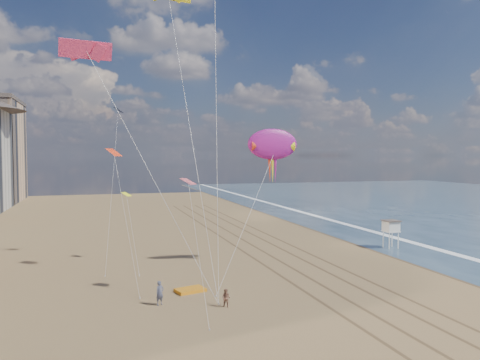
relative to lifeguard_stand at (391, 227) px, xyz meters
name	(u,v)px	position (x,y,z in m)	size (l,w,h in m)	color
wet_sand	(359,236)	(1.00, 9.30, -2.81)	(260.00, 260.00, 0.00)	#42301E
foam	(383,234)	(5.20, 9.30, -2.81)	(260.00, 260.00, 0.00)	white
tracks	(283,256)	(-15.45, -0.70, -2.80)	(7.68, 120.00, 0.01)	brown
lifeguard_stand	(391,227)	(0.00, 0.00, 0.00)	(2.02, 2.02, 3.65)	silver
grounded_kite	(190,290)	(-28.97, -11.77, -2.67)	(2.52, 1.61, 0.29)	orange
show_kite	(273,145)	(-18.14, -3.91, 10.50)	(7.07, 5.60, 18.21)	#95177C
kite_flyer_a	(160,293)	(-32.03, -14.70, -1.83)	(0.72, 0.47, 1.97)	#4F5266
kite_flyer_b	(226,298)	(-27.05, -16.86, -2.07)	(0.72, 0.56, 1.49)	#93614A
small_kites	(133,156)	(-33.13, -2.05, 9.23)	(7.77, 18.43, 10.37)	#FF3915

